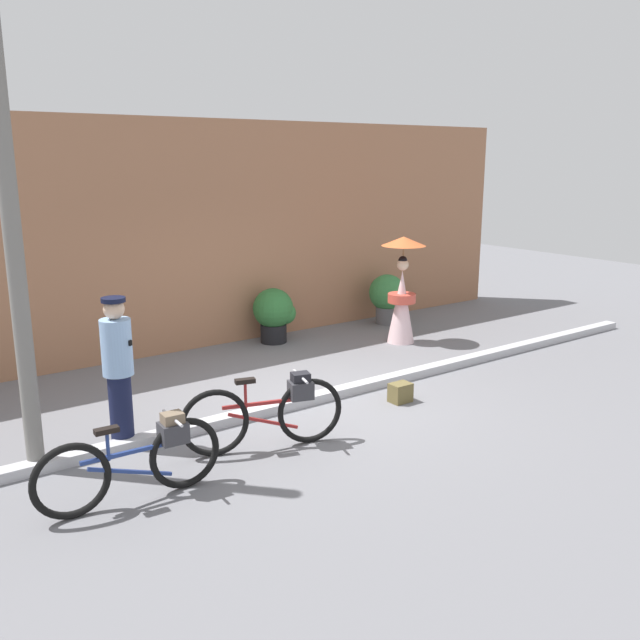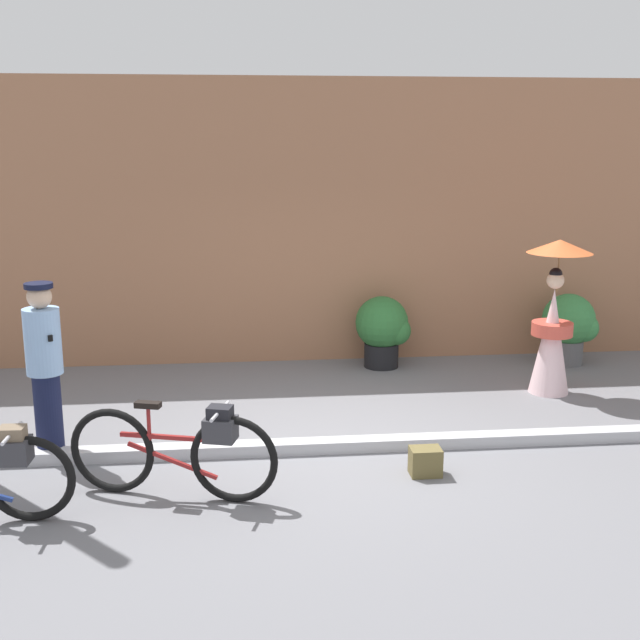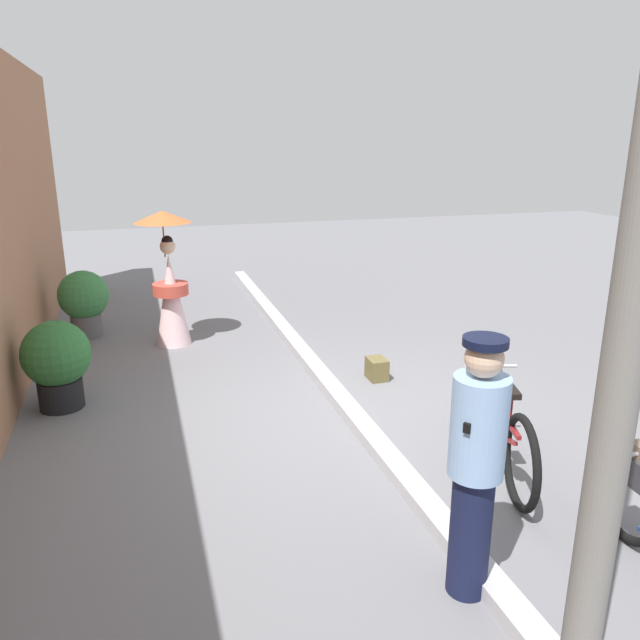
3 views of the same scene
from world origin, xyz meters
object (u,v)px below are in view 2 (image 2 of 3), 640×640
Objects in this scene: backpack_on_pavement at (426,461)px; person_with_parasol at (553,318)px; potted_plant_by_door at (570,325)px; person_officer at (45,366)px; potted_plant_small at (383,328)px; bicycle_far_side at (180,449)px.

person_with_parasol is at bearing 47.56° from backpack_on_pavement.
person_with_parasol is 1.91× the size of potted_plant_by_door.
person_officer is 4.70m from potted_plant_small.
backpack_on_pavement is at bearing -132.44° from person_with_parasol.
bicycle_far_side is 1.75m from person_officer.
person_officer is at bearing -165.29° from person_with_parasol.
person_officer is 5.80m from person_with_parasol.
potted_plant_by_door reaches higher than backpack_on_pavement.
potted_plant_small is 3.41× the size of backpack_on_pavement.
bicycle_far_side is 1.86× the size of potted_plant_small.
person_with_parasol is 6.56× the size of backpack_on_pavement.
person_with_parasol reaches higher than backpack_on_pavement.
person_with_parasol is 2.27m from potted_plant_small.
backpack_on_pavement is at bearing -94.06° from potted_plant_small.
potted_plant_by_door is (0.74, 1.18, -0.38)m from person_with_parasol.
person_with_parasol is 1.44m from potted_plant_by_door.
bicycle_far_side is 1.85× the size of potted_plant_by_door.
bicycle_far_side is 5.00m from person_with_parasol.
person_officer is at bearing -143.84° from potted_plant_small.
potted_plant_small is 3.60m from backpack_on_pavement.
potted_plant_by_door is 4.47m from backpack_on_pavement.
potted_plant_by_door is at bearing 36.32° from bicycle_far_side.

